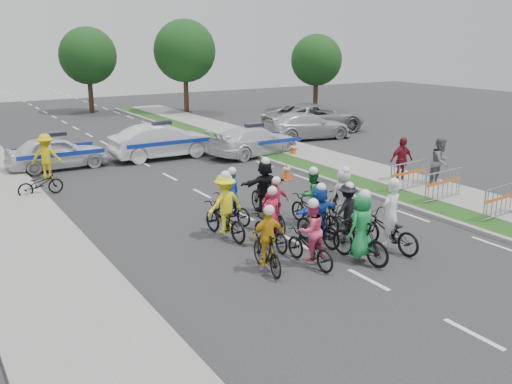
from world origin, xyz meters
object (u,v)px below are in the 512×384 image
rider_3 (267,246)px  marshal_hiviz (46,156)px  barrier_0 (501,203)px  tree_4 (88,56)px  rider_5 (319,219)px  spectator_1 (440,162)px  cone_0 (287,171)px  tree_2 (316,60)px  rider_2 (310,241)px  rider_4 (346,217)px  rider_6 (270,227)px  police_car_1 (163,142)px  rider_9 (275,210)px  spectator_2 (402,160)px  rider_7 (342,202)px  civilian_sedan (307,126)px  cone_1 (293,149)px  police_car_0 (57,152)px  barrier_2 (409,177)px  rider_10 (225,212)px  parked_bike (40,184)px  civilian_suv (315,118)px  rider_0 (389,226)px  rider_1 (361,234)px  rider_8 (311,204)px  rider_12 (231,204)px  rider_11 (264,191)px  tree_1 (185,51)px  police_car_2 (254,141)px  barrier_1 (443,186)px

rider_3 → marshal_hiviz: 12.94m
barrier_0 → tree_4: bearing=96.5°
rider_5 → spectator_1: size_ratio=0.94×
cone_0 → tree_2: size_ratio=0.12×
cone_0 → tree_4: bearing=92.0°
rider_2 → rider_4: 2.26m
rider_6 → police_car_1: size_ratio=0.36×
police_car_1 → rider_9: bearing=174.6°
spectator_2 → rider_7: bearing=-148.5°
civilian_sedan → cone_1: (-3.45, -3.59, -0.39)m
police_car_0 → barrier_2: size_ratio=2.12×
tree_2 → police_car_1: bearing=-148.3°
rider_10 → tree_4: tree_4 is taller
rider_7 → parked_bike: bearing=-37.6°
rider_10 → barrier_2: rider_10 is taller
civilian_suv → tree_4: size_ratio=0.98×
rider_0 → rider_1: 1.24m
spectator_1 → barrier_2: spectator_1 is taller
rider_10 → police_car_1: 11.61m
rider_8 → rider_12: size_ratio=1.02×
rider_11 → spectator_2: bearing=-167.8°
rider_2 → tree_4: 32.94m
police_car_1 → marshal_hiviz: (-5.53, -1.28, 0.12)m
rider_4 → marshal_hiviz: bearing=-70.4°
rider_12 → cone_0: rider_12 is taller
rider_1 → civilian_suv: size_ratio=0.31×
spectator_1 → rider_0: bearing=-164.4°
civilian_suv → tree_1: 12.89m
tree_1 → rider_1: bearing=-106.2°
rider_7 → civilian_sedan: bearing=-110.8°
police_car_0 → cone_0: (7.43, -6.80, -0.38)m
rider_6 → rider_8: size_ratio=0.94×
police_car_2 → tree_2: 17.77m
rider_9 → cone_0: rider_9 is taller
parked_bike → tree_2: (23.10, 14.20, 3.40)m
civilian_sedan → rider_2: bearing=153.2°
police_car_1 → tree_1: 16.75m
marshal_hiviz → rider_11: bearing=142.3°
rider_8 → rider_10: bearing=-11.9°
police_car_0 → barrier_2: 14.80m
rider_2 → civilian_suv: size_ratio=0.29×
rider_5 → rider_11: (0.14, 3.03, 0.05)m
police_car_2 → parked_bike: bearing=92.0°
rider_3 → parked_bike: 10.65m
rider_6 → rider_10: size_ratio=0.87×
spectator_1 → rider_9: bearing=171.6°
rider_6 → barrier_0: size_ratio=0.88×
rider_1 → rider_4: bearing=-126.4°
rider_8 → tree_4: bearing=-96.9°
barrier_0 → barrier_1: size_ratio=1.00×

